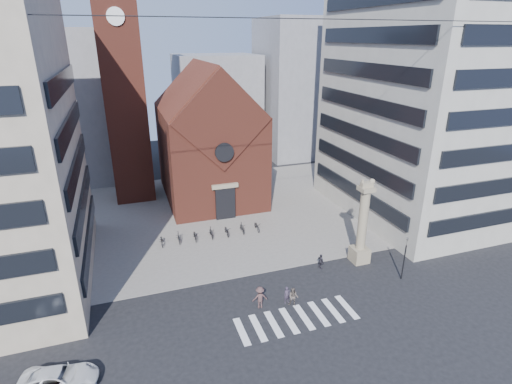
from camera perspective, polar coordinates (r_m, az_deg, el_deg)
ground at (r=35.32m, az=2.91°, el=-14.91°), size 120.00×120.00×0.00m
piazza at (r=51.08m, az=-4.94°, el=-2.83°), size 46.00×30.00×0.05m
zebra_crossing at (r=33.32m, az=5.82°, el=-17.56°), size 10.20×3.20×0.01m
church at (r=54.09m, az=-6.79°, el=7.40°), size 12.00×16.65×18.00m
campanile at (r=54.61m, az=-18.52°, el=14.89°), size 5.50×5.50×31.20m
building_right at (r=52.04m, az=24.08°, el=14.20°), size 18.00×22.00×32.00m
bg_block_left at (r=67.72m, az=-26.89°, el=10.71°), size 16.00×14.00×22.00m
bg_block_mid at (r=74.28m, az=-5.61°, el=12.04°), size 14.00×12.00×18.00m
bg_block_right at (r=76.35m, az=7.00°, el=14.51°), size 16.00×14.00×24.00m
lion_column at (r=39.99m, az=14.90°, el=-5.26°), size 1.63×1.60×8.68m
traffic_light at (r=38.85m, az=20.45°, el=-8.73°), size 0.13×0.16×4.30m
white_car at (r=30.54m, az=-26.33°, el=-22.82°), size 5.09×3.04×1.33m
pedestrian_0 at (r=34.44m, az=4.45°, el=-14.46°), size 0.59×0.41×1.52m
pedestrian_1 at (r=34.14m, az=5.37°, el=-14.71°), size 1.03×0.98×1.67m
pedestrian_2 at (r=39.26m, az=9.24°, el=-9.78°), size 0.52×0.95×1.53m
pedestrian_3 at (r=33.72m, az=0.57°, el=-14.82°), size 1.33×0.84×1.96m
scooter_0 at (r=44.04m, az=-13.31°, el=-6.76°), size 0.75×1.95×1.01m
scooter_1 at (r=44.16m, az=-11.00°, el=-6.40°), size 0.61×1.89×1.12m
scooter_2 at (r=44.40m, az=-8.69°, el=-6.16°), size 0.75×1.95×1.01m
scooter_3 at (r=44.67m, az=-6.43°, el=-5.78°), size 0.61×1.89×1.12m
scooter_4 at (r=45.05m, az=-4.19°, el=-5.53°), size 0.75×1.95×1.01m
scooter_5 at (r=45.45m, az=-2.00°, el=-5.15°), size 0.61×1.89×1.12m
scooter_6 at (r=45.96m, az=0.15°, el=-4.89°), size 0.75×1.95×1.01m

